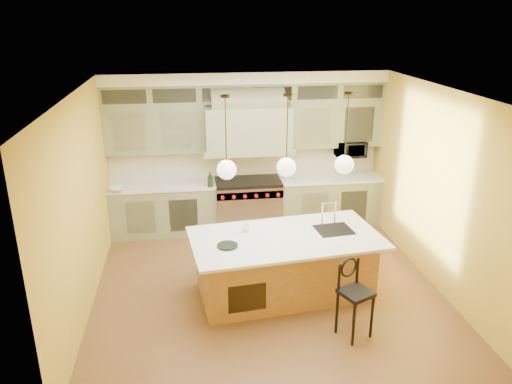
{
  "coord_description": "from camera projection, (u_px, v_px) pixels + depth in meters",
  "views": [
    {
      "loc": [
        -1.07,
        -6.45,
        3.88
      ],
      "look_at": [
        -0.06,
        0.7,
        1.25
      ],
      "focal_mm": 35.0,
      "sensor_mm": 36.0,
      "label": 1
    }
  ],
  "objects": [
    {
      "name": "floor",
      "position": [
        266.0,
        286.0,
        7.47
      ],
      "size": [
        5.0,
        5.0,
        0.0
      ],
      "primitive_type": "plane",
      "color": "brown",
      "rests_on": "ground"
    },
    {
      "name": "oil_bottle_a",
      "position": [
        210.0,
        179.0,
        8.8
      ],
      "size": [
        0.11,
        0.11,
        0.27
      ],
      "primitive_type": "imported",
      "rotation": [
        0.0,
        0.0,
        -0.03
      ],
      "color": "black",
      "rests_on": "back_cabinetry"
    },
    {
      "name": "kitchen_island",
      "position": [
        285.0,
        264.0,
        7.14
      ],
      "size": [
        2.77,
        1.67,
        1.35
      ],
      "rotation": [
        0.0,
        0.0,
        0.11
      ],
      "color": "olive",
      "rests_on": "floor"
    },
    {
      "name": "pendant_left",
      "position": [
        227.0,
        167.0,
        6.53
      ],
      "size": [
        0.26,
        0.26,
        1.11
      ],
      "color": "#2D2319",
      "rests_on": "ceiling"
    },
    {
      "name": "back_cabinetry",
      "position": [
        247.0,
        154.0,
        9.06
      ],
      "size": [
        5.0,
        0.77,
        2.9
      ],
      "color": "gray",
      "rests_on": "floor"
    },
    {
      "name": "counter_stool",
      "position": [
        354.0,
        294.0,
        6.17
      ],
      "size": [
        0.48,
        0.48,
        1.03
      ],
      "rotation": [
        0.0,
        0.0,
        0.43
      ],
      "color": "black",
      "rests_on": "floor"
    },
    {
      "name": "pendant_center",
      "position": [
        286.0,
        165.0,
        6.64
      ],
      "size": [
        0.26,
        0.26,
        1.11
      ],
      "color": "#2D2319",
      "rests_on": "ceiling"
    },
    {
      "name": "oil_bottle_b",
      "position": [
        210.0,
        178.0,
        9.04
      ],
      "size": [
        0.08,
        0.08,
        0.17
      ],
      "primitive_type": "imported",
      "rotation": [
        0.0,
        0.0,
        -0.0
      ],
      "color": "black",
      "rests_on": "back_cabinetry"
    },
    {
      "name": "wall_front",
      "position": [
        310.0,
        288.0,
        4.65
      ],
      "size": [
        5.0,
        0.0,
        5.0
      ],
      "primitive_type": "plane",
      "rotation": [
        -1.57,
        0.0,
        0.0
      ],
      "color": "gold",
      "rests_on": "ground"
    },
    {
      "name": "fruit_bowl",
      "position": [
        118.0,
        189.0,
        8.63
      ],
      "size": [
        0.29,
        0.29,
        0.07
      ],
      "primitive_type": "imported",
      "rotation": [
        0.0,
        0.0,
        -0.08
      ],
      "color": "white",
      "rests_on": "back_cabinetry"
    },
    {
      "name": "wall_back",
      "position": [
        245.0,
        149.0,
        9.3
      ],
      "size": [
        5.0,
        0.0,
        5.0
      ],
      "primitive_type": "plane",
      "rotation": [
        1.57,
        0.0,
        0.0
      ],
      "color": "gold",
      "rests_on": "ground"
    },
    {
      "name": "cup",
      "position": [
        246.0,
        228.0,
        7.09
      ],
      "size": [
        0.12,
        0.12,
        0.1
      ],
      "primitive_type": "imported",
      "rotation": [
        0.0,
        0.0,
        0.09
      ],
      "color": "white",
      "rests_on": "kitchen_island"
    },
    {
      "name": "wall_right",
      "position": [
        435.0,
        187.0,
        7.31
      ],
      "size": [
        0.0,
        5.0,
        5.0
      ],
      "primitive_type": "plane",
      "rotation": [
        1.57,
        0.0,
        -1.57
      ],
      "color": "gold",
      "rests_on": "ground"
    },
    {
      "name": "microwave",
      "position": [
        350.0,
        149.0,
        9.33
      ],
      "size": [
        0.54,
        0.37,
        0.3
      ],
      "primitive_type": "imported",
      "color": "black",
      "rests_on": "back_cabinetry"
    },
    {
      "name": "pendant_right",
      "position": [
        344.0,
        163.0,
        6.74
      ],
      "size": [
        0.26,
        0.26,
        1.11
      ],
      "color": "#2D2319",
      "rests_on": "ceiling"
    },
    {
      "name": "wall_left",
      "position": [
        82.0,
        205.0,
        6.65
      ],
      "size": [
        0.0,
        5.0,
        5.0
      ],
      "primitive_type": "plane",
      "rotation": [
        1.57,
        0.0,
        1.57
      ],
      "color": "gold",
      "rests_on": "ground"
    },
    {
      "name": "ceiling",
      "position": [
        268.0,
        91.0,
        6.48
      ],
      "size": [
        5.0,
        5.0,
        0.0
      ],
      "primitive_type": "plane",
      "rotation": [
        3.14,
        0.0,
        0.0
      ],
      "color": "white",
      "rests_on": "wall_back"
    },
    {
      "name": "range",
      "position": [
        248.0,
        204.0,
        9.3
      ],
      "size": [
        1.2,
        0.74,
        0.96
      ],
      "color": "silver",
      "rests_on": "floor"
    }
  ]
}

